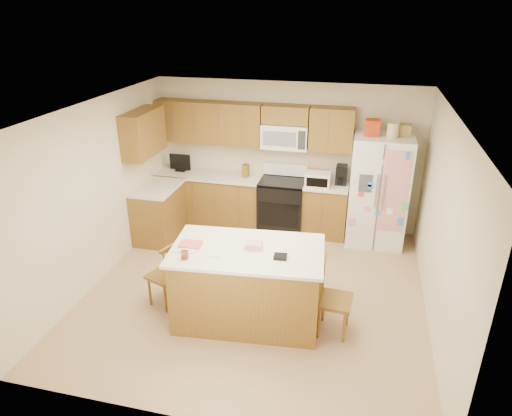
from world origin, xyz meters
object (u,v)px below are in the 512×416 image
(refrigerator, at_px, (379,190))
(windsor_chair_left, at_px, (166,275))
(stove, at_px, (282,204))
(windsor_chair_back, at_px, (264,260))
(windsor_chair_right, at_px, (333,299))
(island, at_px, (247,284))

(refrigerator, xyz_separation_m, windsor_chair_left, (-2.63, -2.43, -0.49))
(windsor_chair_left, bearing_deg, refrigerator, 42.72)
(stove, xyz_separation_m, refrigerator, (1.57, -0.06, 0.45))
(refrigerator, relative_size, windsor_chair_left, 2.22)
(windsor_chair_back, distance_m, windsor_chair_right, 1.22)
(island, height_order, windsor_chair_back, island)
(windsor_chair_back, height_order, windsor_chair_right, windsor_chair_right)
(windsor_chair_left, bearing_deg, stove, 66.95)
(stove, relative_size, windsor_chair_left, 1.23)
(windsor_chair_left, bearing_deg, island, -2.58)
(windsor_chair_right, bearing_deg, refrigerator, 78.86)
(stove, bearing_deg, refrigerator, -2.30)
(island, bearing_deg, windsor_chair_right, -0.79)
(island, bearing_deg, windsor_chair_left, 177.42)
(stove, bearing_deg, windsor_chair_back, -87.11)
(windsor_chair_back, bearing_deg, windsor_chair_right, -35.91)
(refrigerator, xyz_separation_m, island, (-1.53, -2.48, -0.42))
(windsor_chair_left, bearing_deg, windsor_chair_back, 29.40)
(stove, relative_size, windsor_chair_right, 1.17)
(island, height_order, windsor_chair_left, island)
(stove, bearing_deg, windsor_chair_right, -67.11)
(refrigerator, bearing_deg, windsor_chair_right, -101.14)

